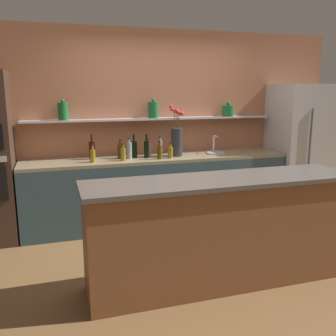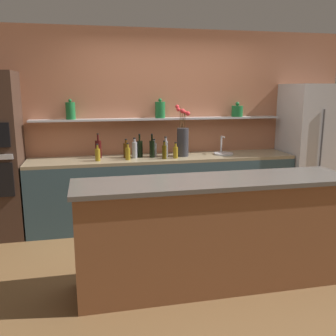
{
  "view_description": "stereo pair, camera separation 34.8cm",
  "coord_description": "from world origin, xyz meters",
  "px_view_note": "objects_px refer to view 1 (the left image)",
  "views": [
    {
      "loc": [
        -1.44,
        -3.48,
        1.82
      ],
      "look_at": [
        -0.24,
        0.37,
        0.95
      ],
      "focal_mm": 40.0,
      "sensor_mm": 36.0,
      "label": 1
    },
    {
      "loc": [
        -1.11,
        -3.57,
        1.82
      ],
      "look_at": [
        -0.24,
        0.37,
        0.95
      ],
      "focal_mm": 40.0,
      "sensor_mm": 36.0,
      "label": 2
    }
  ],
  "objects_px": {
    "bottle_spirit_4": "(121,151)",
    "bottle_spirit_6": "(129,150)",
    "bottle_wine_5": "(134,149)",
    "bottle_spirit_1": "(148,149)",
    "bottle_oil_2": "(160,152)",
    "bottle_spirit_3": "(160,148)",
    "refrigerator": "(303,148)",
    "bottle_oil_0": "(123,154)",
    "bottle_wine_7": "(147,149)",
    "bottle_oil_10": "(93,155)",
    "flower_vase": "(177,139)",
    "bottle_oil_8": "(170,152)",
    "sink_fixture": "(216,152)",
    "bottle_wine_9": "(92,150)"
  },
  "relations": [
    {
      "from": "bottle_oil_0",
      "to": "bottle_oil_2",
      "type": "bearing_deg",
      "value": -4.1
    },
    {
      "from": "bottle_spirit_1",
      "to": "bottle_oil_10",
      "type": "xyz_separation_m",
      "value": [
        -0.75,
        -0.18,
        -0.01
      ]
    },
    {
      "from": "flower_vase",
      "to": "bottle_spirit_6",
      "type": "bearing_deg",
      "value": -179.64
    },
    {
      "from": "bottle_wine_7",
      "to": "bottle_oil_8",
      "type": "bearing_deg",
      "value": -22.62
    },
    {
      "from": "bottle_spirit_4",
      "to": "bottle_spirit_6",
      "type": "distance_m",
      "value": 0.12
    },
    {
      "from": "bottle_spirit_1",
      "to": "bottle_oil_2",
      "type": "xyz_separation_m",
      "value": [
        0.09,
        -0.23,
        0.0
      ]
    },
    {
      "from": "bottle_oil_2",
      "to": "bottle_wine_7",
      "type": "relative_size",
      "value": 0.76
    },
    {
      "from": "bottle_oil_0",
      "to": "bottle_wine_5",
      "type": "relative_size",
      "value": 0.7
    },
    {
      "from": "bottle_oil_2",
      "to": "bottle_wine_9",
      "type": "height_order",
      "value": "bottle_wine_9"
    },
    {
      "from": "bottle_oil_10",
      "to": "sink_fixture",
      "type": "bearing_deg",
      "value": 4.06
    },
    {
      "from": "sink_fixture",
      "to": "bottle_wine_9",
      "type": "relative_size",
      "value": 0.83
    },
    {
      "from": "bottle_wine_7",
      "to": "bottle_wine_9",
      "type": "distance_m",
      "value": 0.7
    },
    {
      "from": "bottle_oil_0",
      "to": "bottle_oil_2",
      "type": "distance_m",
      "value": 0.47
    },
    {
      "from": "flower_vase",
      "to": "bottle_spirit_6",
      "type": "distance_m",
      "value": 0.66
    },
    {
      "from": "refrigerator",
      "to": "flower_vase",
      "type": "bearing_deg",
      "value": 179.07
    },
    {
      "from": "refrigerator",
      "to": "bottle_wine_5",
      "type": "relative_size",
      "value": 6.03
    },
    {
      "from": "bottle_oil_0",
      "to": "bottle_wine_5",
      "type": "bearing_deg",
      "value": 42.31
    },
    {
      "from": "bottle_spirit_1",
      "to": "bottle_spirit_3",
      "type": "xyz_separation_m",
      "value": [
        0.14,
        -0.1,
        0.02
      ]
    },
    {
      "from": "bottle_oil_0",
      "to": "bottle_oil_10",
      "type": "distance_m",
      "value": 0.38
    },
    {
      "from": "sink_fixture",
      "to": "bottle_spirit_6",
      "type": "relative_size",
      "value": 0.99
    },
    {
      "from": "sink_fixture",
      "to": "bottle_spirit_3",
      "type": "relative_size",
      "value": 0.97
    },
    {
      "from": "bottle_spirit_3",
      "to": "bottle_oil_0",
      "type": "bearing_deg",
      "value": -169.87
    },
    {
      "from": "bottle_wine_5",
      "to": "bottle_wine_7",
      "type": "xyz_separation_m",
      "value": [
        0.16,
        -0.05,
        0.0
      ]
    },
    {
      "from": "bottle_spirit_3",
      "to": "bottle_wine_5",
      "type": "height_order",
      "value": "bottle_wine_5"
    },
    {
      "from": "sink_fixture",
      "to": "bottle_oil_0",
      "type": "height_order",
      "value": "sink_fixture"
    },
    {
      "from": "sink_fixture",
      "to": "bottle_spirit_3",
      "type": "xyz_separation_m",
      "value": [
        -0.82,
        -0.04,
        0.09
      ]
    },
    {
      "from": "bottle_oil_2",
      "to": "bottle_wine_5",
      "type": "distance_m",
      "value": 0.35
    },
    {
      "from": "bottle_spirit_1",
      "to": "bottle_oil_2",
      "type": "bearing_deg",
      "value": -67.34
    },
    {
      "from": "refrigerator",
      "to": "bottle_spirit_1",
      "type": "distance_m",
      "value": 2.37
    },
    {
      "from": "refrigerator",
      "to": "bottle_spirit_6",
      "type": "relative_size",
      "value": 6.98
    },
    {
      "from": "bottle_spirit_4",
      "to": "bottle_wine_5",
      "type": "distance_m",
      "value": 0.18
    },
    {
      "from": "bottle_oil_0",
      "to": "bottle_oil_2",
      "type": "xyz_separation_m",
      "value": [
        0.47,
        -0.03,
        0.01
      ]
    },
    {
      "from": "refrigerator",
      "to": "bottle_wine_7",
      "type": "xyz_separation_m",
      "value": [
        -2.41,
        0.02,
        0.1
      ]
    },
    {
      "from": "bottle_spirit_4",
      "to": "bottle_wine_5",
      "type": "xyz_separation_m",
      "value": [
        0.18,
        -0.01,
        0.01
      ]
    },
    {
      "from": "bottle_oil_0",
      "to": "bottle_oil_8",
      "type": "bearing_deg",
      "value": -1.42
    },
    {
      "from": "bottle_spirit_4",
      "to": "bottle_wine_5",
      "type": "bearing_deg",
      "value": -2.34
    },
    {
      "from": "bottle_oil_2",
      "to": "bottle_oil_10",
      "type": "distance_m",
      "value": 0.85
    },
    {
      "from": "bottle_spirit_6",
      "to": "bottle_wine_9",
      "type": "bearing_deg",
      "value": 166.49
    },
    {
      "from": "bottle_oil_2",
      "to": "bottle_spirit_6",
      "type": "xyz_separation_m",
      "value": [
        -0.37,
        0.14,
        0.02
      ]
    },
    {
      "from": "bottle_oil_0",
      "to": "refrigerator",
      "type": "bearing_deg",
      "value": 1.7
    },
    {
      "from": "bottle_wine_7",
      "to": "bottle_oil_10",
      "type": "distance_m",
      "value": 0.72
    },
    {
      "from": "bottle_wine_7",
      "to": "bottle_oil_2",
      "type": "bearing_deg",
      "value": -45.43
    },
    {
      "from": "bottle_oil_2",
      "to": "bottle_wine_5",
      "type": "relative_size",
      "value": 0.77
    },
    {
      "from": "bottle_oil_2",
      "to": "bottle_spirit_3",
      "type": "relative_size",
      "value": 0.87
    },
    {
      "from": "bottle_spirit_1",
      "to": "bottle_oil_10",
      "type": "distance_m",
      "value": 0.77
    },
    {
      "from": "bottle_oil_0",
      "to": "bottle_wine_7",
      "type": "distance_m",
      "value": 0.35
    },
    {
      "from": "bottle_wine_5",
      "to": "bottle_spirit_6",
      "type": "height_order",
      "value": "bottle_wine_5"
    },
    {
      "from": "bottle_oil_0",
      "to": "bottle_spirit_6",
      "type": "distance_m",
      "value": 0.15
    },
    {
      "from": "bottle_spirit_4",
      "to": "bottle_wine_7",
      "type": "height_order",
      "value": "bottle_wine_7"
    },
    {
      "from": "bottle_spirit_4",
      "to": "bottle_spirit_3",
      "type": "bearing_deg",
      "value": -8.27
    }
  ]
}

